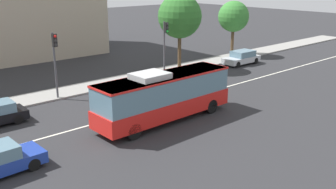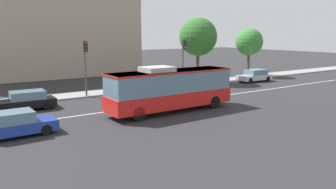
{
  "view_description": "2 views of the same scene",
  "coord_description": "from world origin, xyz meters",
  "px_view_note": "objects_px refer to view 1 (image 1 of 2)",
  "views": [
    {
      "loc": [
        -19.0,
        -20.73,
        9.26
      ],
      "look_at": [
        -1.5,
        -0.78,
        1.02
      ],
      "focal_mm": 41.05,
      "sensor_mm": 36.0,
      "label": 1
    },
    {
      "loc": [
        -17.25,
        -22.91,
        5.85
      ],
      "look_at": [
        -2.38,
        -0.73,
        0.92
      ],
      "focal_mm": 35.76,
      "sensor_mm": 36.0,
      "label": 2
    }
  ],
  "objects_px": {
    "sedan_silver": "(242,58)",
    "street_tree_kerbside_left": "(180,16)",
    "transit_bus": "(164,95)",
    "traffic_light_near_corner": "(165,39)",
    "traffic_light_mid_block": "(55,55)",
    "street_tree_kerbside_right": "(234,17)"
  },
  "relations": [
    {
      "from": "sedan_silver",
      "to": "street_tree_kerbside_left",
      "type": "relative_size",
      "value": 0.6
    },
    {
      "from": "transit_bus",
      "to": "traffic_light_near_corner",
      "type": "distance_m",
      "value": 12.05
    },
    {
      "from": "transit_bus",
      "to": "traffic_light_mid_block",
      "type": "distance_m",
      "value": 9.62
    },
    {
      "from": "traffic_light_near_corner",
      "to": "traffic_light_mid_block",
      "type": "distance_m",
      "value": 11.08
    },
    {
      "from": "traffic_light_near_corner",
      "to": "street_tree_kerbside_left",
      "type": "bearing_deg",
      "value": 109.3
    },
    {
      "from": "sedan_silver",
      "to": "traffic_light_near_corner",
      "type": "xyz_separation_m",
      "value": [
        -9.65,
        1.58,
        2.84
      ]
    },
    {
      "from": "traffic_light_mid_block",
      "to": "street_tree_kerbside_left",
      "type": "height_order",
      "value": "street_tree_kerbside_left"
    },
    {
      "from": "traffic_light_near_corner",
      "to": "street_tree_kerbside_right",
      "type": "bearing_deg",
      "value": 97.7
    },
    {
      "from": "transit_bus",
      "to": "street_tree_kerbside_left",
      "type": "height_order",
      "value": "street_tree_kerbside_left"
    },
    {
      "from": "sedan_silver",
      "to": "street_tree_kerbside_right",
      "type": "bearing_deg",
      "value": -125.78
    },
    {
      "from": "traffic_light_near_corner",
      "to": "street_tree_kerbside_right",
      "type": "height_order",
      "value": "street_tree_kerbside_right"
    },
    {
      "from": "street_tree_kerbside_left",
      "to": "transit_bus",
      "type": "bearing_deg",
      "value": -136.77
    },
    {
      "from": "transit_bus",
      "to": "traffic_light_mid_block",
      "type": "height_order",
      "value": "traffic_light_mid_block"
    },
    {
      "from": "transit_bus",
      "to": "traffic_light_near_corner",
      "type": "xyz_separation_m",
      "value": [
        7.86,
        8.97,
        1.75
      ]
    },
    {
      "from": "traffic_light_mid_block",
      "to": "sedan_silver",
      "type": "bearing_deg",
      "value": 85.5
    },
    {
      "from": "sedan_silver",
      "to": "street_tree_kerbside_right",
      "type": "height_order",
      "value": "street_tree_kerbside_right"
    },
    {
      "from": "sedan_silver",
      "to": "traffic_light_mid_block",
      "type": "distance_m",
      "value": 20.98
    },
    {
      "from": "transit_bus",
      "to": "sedan_silver",
      "type": "xyz_separation_m",
      "value": [
        17.51,
        7.39,
        -1.09
      ]
    },
    {
      "from": "sedan_silver",
      "to": "street_tree_kerbside_right",
      "type": "distance_m",
      "value": 6.13
    },
    {
      "from": "sedan_silver",
      "to": "traffic_light_mid_block",
      "type": "xyz_separation_m",
      "value": [
        -20.73,
        1.51,
        2.84
      ]
    },
    {
      "from": "transit_bus",
      "to": "traffic_light_mid_block",
      "type": "relative_size",
      "value": 1.93
    },
    {
      "from": "street_tree_kerbside_left",
      "to": "traffic_light_mid_block",
      "type": "bearing_deg",
      "value": -175.07
    }
  ]
}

